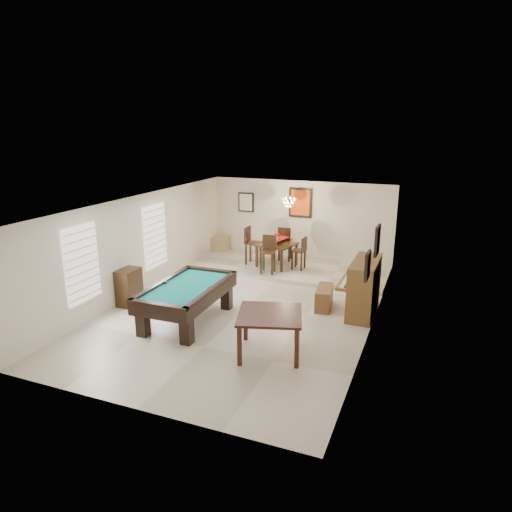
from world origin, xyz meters
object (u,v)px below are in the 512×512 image
Objects in this scene: chandelier at (289,199)px; upright_piano at (357,287)px; square_table at (270,333)px; dining_chair_east at (299,253)px; dining_chair_south at (268,255)px; pool_table at (187,304)px; dining_chair_north at (285,243)px; flower_vase at (277,236)px; corner_bench at (220,243)px; piano_bench at (324,298)px; dining_table at (277,253)px; apothecary_chest at (129,287)px; dining_chair_west at (253,246)px.

upright_piano is at bearing -44.72° from chandelier.
square_table is 5.16m from dining_chair_east.
upright_piano reaches higher than dining_chair_east.
dining_chair_south is (-2.88, 1.69, 0.02)m from upright_piano.
pool_table is 2.28× the size of dining_chair_north.
pool_table is at bearing 76.23° from dining_chair_north.
pool_table is 5.14m from dining_chair_north.
square_table is (2.25, -0.74, -0.00)m from pool_table.
flower_vase is 0.40× the size of corner_bench.
upright_piano is 2.61× the size of chandelier.
flower_vase is at bearing 130.49° from piano_bench.
chandelier is (-0.39, 0.11, 1.58)m from dining_chair_east.
dining_table is at bearing 139.59° from upright_piano.
dining_chair_north is at bearing 114.19° from chandelier.
upright_piano is 1.55× the size of dining_table.
flower_vase is 0.36× the size of chandelier.
dining_chair_east reaches higher than dining_table.
dining_chair_east reaches higher than pool_table.
apothecary_chest is 5.37m from dining_chair_north.
chandelier reaches higher than corner_bench.
square_table is 1.20× the size of dining_table.
dining_table is at bearing 107.80° from square_table.
square_table is 5.36m from dining_table.
piano_bench is 0.83× the size of dining_chair_north.
dining_table is 1.87× the size of corner_bench.
dining_chair_west reaches higher than square_table.
pool_table is 2.54× the size of dining_chair_east.
piano_bench is 1.00× the size of apothecary_chest.
corner_bench is at bearing 89.69° from apothecary_chest.
dining_chair_west is at bearing -176.59° from flower_vase.
corner_bench is at bearing 157.50° from dining_table.
piano_bench is 3.78m from dining_chair_north.
upright_piano is 3.90m from chandelier.
flower_vase is 0.82m from dining_chair_north.
chandelier is (2.75, -0.92, 1.84)m from corner_bench.
apothecary_chest is (-1.84, 0.33, 0.04)m from pool_table.
square_table is at bearing -72.20° from dining_table.
pool_table is at bearing -101.87° from chandelier.
apothecary_chest reaches higher than pool_table.
dining_table is 0.91× the size of dining_chair_south.
dining_chair_east is (-0.93, 5.07, 0.20)m from square_table.
square_table is 1.32× the size of piano_bench.
square_table is 5.64m from chandelier.
upright_piano is 4.34m from dining_chair_west.
dining_table is 1.02× the size of dining_chair_east.
dining_chair_north is 1.11× the size of dining_chair_east.
chandelier is (2.78, 4.11, 1.74)m from apothecary_chest.
flower_vase is 0.19× the size of dining_chair_north.
dining_chair_west is at bearing 139.91° from piano_bench.
piano_bench is 0.83× the size of dining_chair_south.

